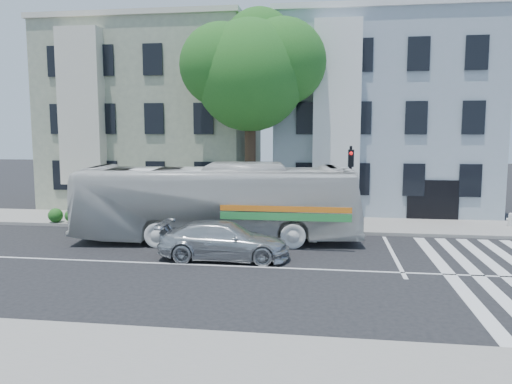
% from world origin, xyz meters
% --- Properties ---
extents(ground, '(120.00, 120.00, 0.00)m').
position_xyz_m(ground, '(0.00, 0.00, 0.00)').
color(ground, black).
rests_on(ground, ground).
extents(sidewalk_far, '(80.00, 4.00, 0.15)m').
position_xyz_m(sidewalk_far, '(0.00, 8.00, 0.07)').
color(sidewalk_far, gray).
rests_on(sidewalk_far, ground).
extents(sidewalk_near, '(80.00, 4.00, 0.15)m').
position_xyz_m(sidewalk_near, '(0.00, -8.00, 0.07)').
color(sidewalk_near, gray).
rests_on(sidewalk_near, ground).
extents(building_left, '(12.00, 10.00, 11.00)m').
position_xyz_m(building_left, '(-7.00, 15.00, 5.50)').
color(building_left, gray).
rests_on(building_left, ground).
extents(building_right, '(12.00, 10.00, 11.00)m').
position_xyz_m(building_right, '(7.00, 15.00, 5.50)').
color(building_right, '#91A3AC').
rests_on(building_right, ground).
extents(street_tree, '(7.30, 5.90, 11.10)m').
position_xyz_m(street_tree, '(0.06, 8.74, 7.83)').
color(street_tree, '#2D2116').
rests_on(street_tree, ground).
extents(bus, '(4.16, 12.33, 3.37)m').
position_xyz_m(bus, '(-0.71, 3.86, 1.68)').
color(bus, silver).
rests_on(bus, ground).
extents(sedan, '(2.10, 4.89, 1.40)m').
position_xyz_m(sedan, '(0.20, 0.94, 0.70)').
color(sedan, silver).
rests_on(sedan, ground).
extents(hedge, '(8.38, 3.28, 0.70)m').
position_xyz_m(hedge, '(-5.35, 6.30, 0.50)').
color(hedge, '#2C5D1E').
rests_on(hedge, sidewalk_far).
extents(traffic_signal, '(0.42, 0.52, 4.02)m').
position_xyz_m(traffic_signal, '(5.03, 7.34, 2.60)').
color(traffic_signal, black).
rests_on(traffic_signal, ground).
extents(fire_hydrant, '(0.38, 0.21, 0.66)m').
position_xyz_m(fire_hydrant, '(12.74, 8.43, 0.49)').
color(fire_hydrant, silver).
rests_on(fire_hydrant, sidewalk_far).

